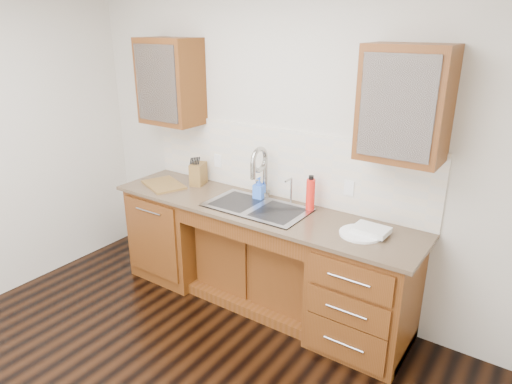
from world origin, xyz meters
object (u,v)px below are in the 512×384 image
Objects in this scene: soap_bottle at (259,188)px; water_bottle at (310,195)px; plate at (361,234)px; cutting_board at (164,185)px; knife_block at (198,174)px.

soap_bottle is 0.48m from water_bottle.
water_bottle reaches higher than plate.
soap_bottle is 1.00m from plate.
water_bottle is 0.64× the size of cutting_board.
plate is at bearing 1.48° from cutting_board.
plate is at bearing -20.67° from water_bottle.
water_bottle is at bearing -1.42° from soap_bottle.
knife_block reaches higher than soap_bottle.
soap_bottle is at bearing -17.82° from knife_block.
cutting_board is at bearing -156.20° from knife_block.
water_bottle is 1.41m from cutting_board.
knife_block is at bearing 42.05° from cutting_board.
cutting_board is (-0.91, -0.22, -0.09)m from soap_bottle.
plate is 1.90m from cutting_board.
cutting_board is (-0.24, -0.21, -0.09)m from knife_block.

